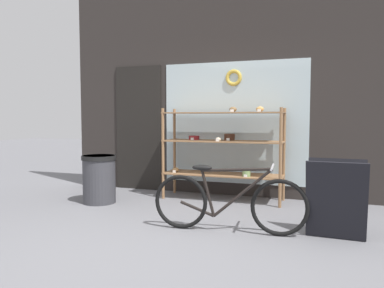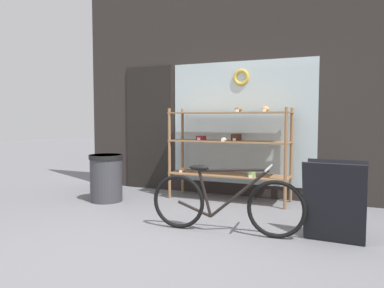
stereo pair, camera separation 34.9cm
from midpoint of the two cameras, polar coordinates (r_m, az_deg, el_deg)
name	(u,v)px [view 2 (the right image)]	position (r m, az deg, el deg)	size (l,w,h in m)	color
ground_plane	(146,244)	(3.77, -4.31, -15.04)	(30.00, 30.00, 0.00)	slate
storefront_facade	(228,77)	(6.02, 7.16, 10.04)	(5.26, 0.13, 3.84)	#2D2826
display_case	(229,145)	(5.58, 7.43, -0.09)	(1.79, 0.51, 1.39)	#8E6642
bicycle	(224,203)	(4.06, 7.45, -8.86)	(1.67, 0.46, 0.73)	black
sandwich_board	(335,202)	(4.03, 23.27, -8.11)	(0.59, 0.40, 0.80)	black
trash_bin	(106,176)	(5.62, -11.23, -4.83)	(0.49, 0.49, 0.69)	#38383D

